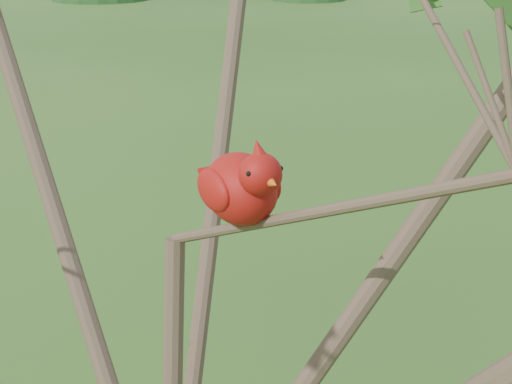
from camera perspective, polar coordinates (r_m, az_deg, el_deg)
crabapple_tree at (r=1.18m, az=-7.69°, el=1.56°), size 2.35×2.05×2.95m
cardinal at (r=1.21m, az=-0.96°, el=0.40°), size 0.23×0.16×0.16m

